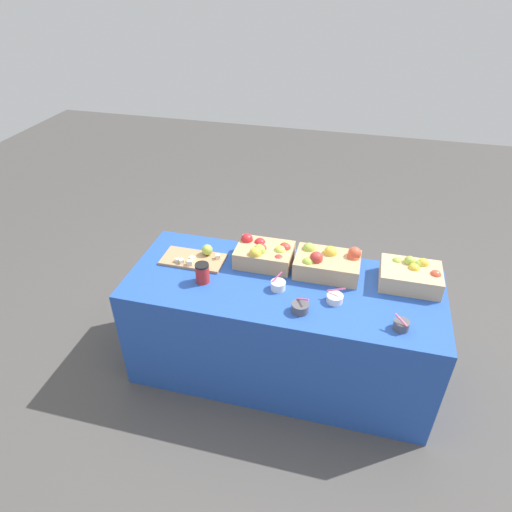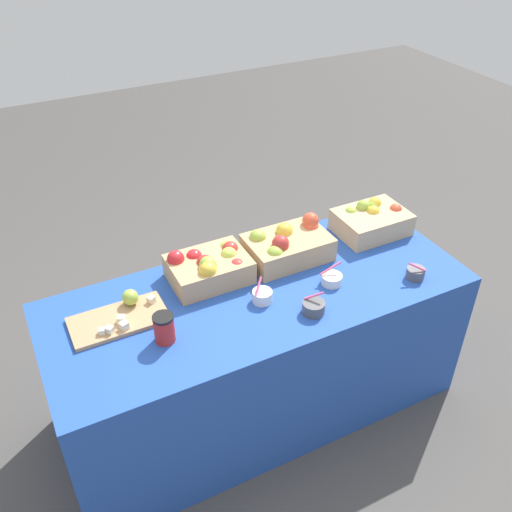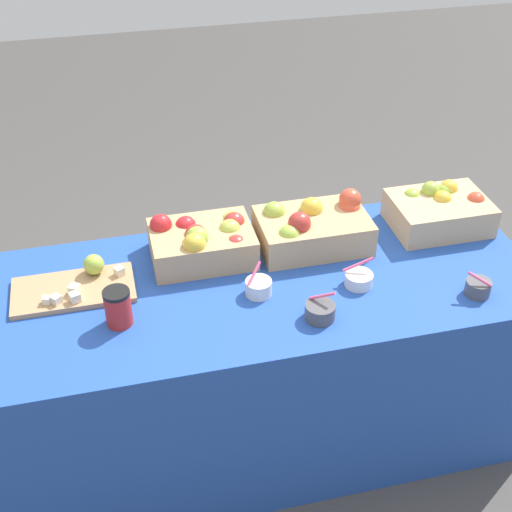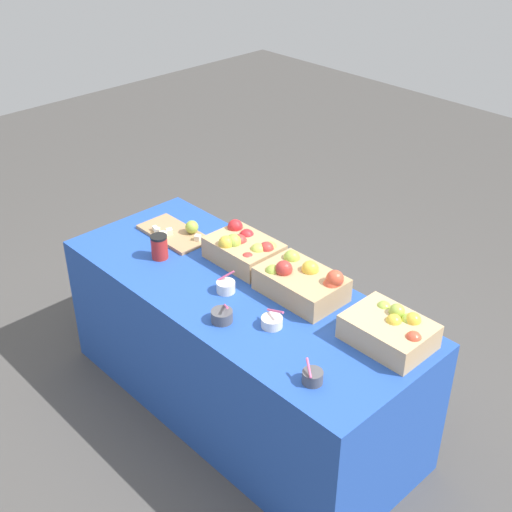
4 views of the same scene
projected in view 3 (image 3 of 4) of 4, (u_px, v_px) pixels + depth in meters
name	position (u px, v px, depth m)	size (l,w,h in m)	color
ground_plane	(259.00, 428.00, 2.81)	(10.00, 10.00, 0.00)	#474442
table	(259.00, 361.00, 2.59)	(1.90, 0.76, 0.74)	#234CAD
apple_crate_left	(439.00, 210.00, 2.62)	(0.35, 0.26, 0.15)	tan
apple_crate_middle	(313.00, 227.00, 2.52)	(0.39, 0.26, 0.18)	tan
apple_crate_right	(203.00, 241.00, 2.45)	(0.35, 0.25, 0.16)	tan
cutting_board_front	(77.00, 285.00, 2.33)	(0.40, 0.20, 0.09)	tan
sample_bowl_near	(320.00, 311.00, 2.21)	(0.10, 0.10, 0.10)	#4C4C51
sample_bowl_mid	(478.00, 287.00, 2.30)	(0.09, 0.08, 0.09)	#4C4C51
sample_bowl_far	(258.00, 287.00, 2.30)	(0.09, 0.09, 0.10)	silver
sample_bowl_extra	(359.00, 279.00, 2.35)	(0.10, 0.09, 0.10)	silver
coffee_cup	(118.00, 307.00, 2.17)	(0.08, 0.08, 0.12)	red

